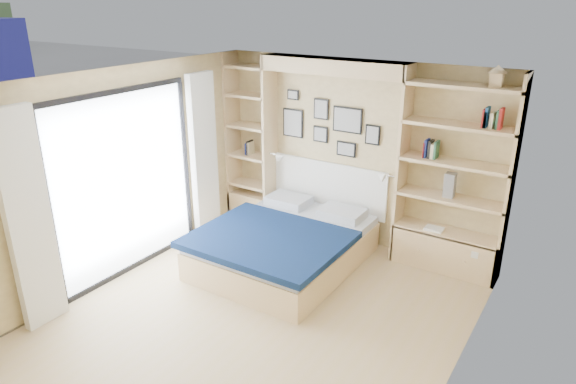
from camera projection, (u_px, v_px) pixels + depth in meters
The scene contains 8 objects.
ground at pixel (262, 315), 5.56m from camera, with size 4.50×4.50×0.00m, color tan.
room_shell at pixel (304, 176), 6.56m from camera, with size 4.50×4.50×4.50m.
bed at pixel (285, 243), 6.54m from camera, with size 1.79×2.24×1.07m.
photo_gallery at pixel (327, 124), 6.96m from camera, with size 1.48×0.02×0.82m.
reading_lamps at pixel (328, 166), 6.89m from camera, with size 1.92×0.12×0.15m.
shelf_decor at pixel (438, 136), 6.02m from camera, with size 3.49×0.23×2.03m.
deck at pixel (58, 236), 7.37m from camera, with size 3.20×4.00×0.05m, color #625948.
deck_chair at pixel (99, 191), 7.96m from camera, with size 0.52×0.86×0.85m.
Camera 1 is at (2.78, -3.82, 3.24)m, focal length 32.00 mm.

